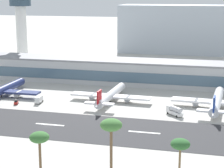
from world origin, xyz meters
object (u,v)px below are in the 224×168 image
object	(u,v)px
airliner_gold_tail_gate_0	(1,91)
palm_tree_0	(39,139)
distant_hotel_block	(196,29)
airliner_navy_tail_gate_2	(217,102)
terminal_building	(125,72)
airliner_red_tail_gate_1	(110,96)
service_fuel_truck_1	(175,111)
control_tower	(21,24)
service_baggage_tug_0	(16,102)
palm_tree_3	(111,127)
palm_tree_2	(180,145)
service_box_truck_2	(39,99)

from	to	relation	value
airliner_gold_tail_gate_0	palm_tree_0	xyz separation A→B (m)	(59.05, -86.09, 10.51)
distant_hotel_block	airliner_navy_tail_gate_2	distance (m)	177.32
terminal_building	distant_hotel_block	xyz separation A→B (m)	(32.06, 133.53, 13.37)
terminal_building	airliner_navy_tail_gate_2	bearing A→B (deg)	-39.30
airliner_red_tail_gate_1	service_fuel_truck_1	world-z (taller)	airliner_red_tail_gate_1
control_tower	distant_hotel_block	bearing A→B (deg)	43.53
airliner_gold_tail_gate_0	airliner_red_tail_gate_1	xyz separation A→B (m)	(54.93, 4.16, -0.14)
service_baggage_tug_0	airliner_navy_tail_gate_2	bearing A→B (deg)	82.02
airliner_red_tail_gate_1	palm_tree_3	bearing A→B (deg)	-163.01
palm_tree_2	service_fuel_truck_1	bearing A→B (deg)	96.80
palm_tree_2	palm_tree_3	world-z (taller)	palm_tree_3
palm_tree_0	palm_tree_3	distance (m)	19.69
airliner_navy_tail_gate_2	service_baggage_tug_0	distance (m)	92.07
palm_tree_2	palm_tree_3	size ratio (longest dim) A/B	0.77
palm_tree_2	terminal_building	bearing A→B (deg)	108.86
service_box_truck_2	service_baggage_tug_0	bearing A→B (deg)	112.30
service_box_truck_2	airliner_red_tail_gate_1	bearing A→B (deg)	-78.00
distant_hotel_block	palm_tree_2	size ratio (longest dim) A/B	9.53
airliner_navy_tail_gate_2	service_box_truck_2	bearing A→B (deg)	100.65
terminal_building	distant_hotel_block	distance (m)	137.98
control_tower	service_box_truck_2	world-z (taller)	control_tower
terminal_building	airliner_red_tail_gate_1	xyz separation A→B (m)	(1.82, -41.92, -3.88)
distant_hotel_block	airliner_gold_tail_gate_0	distance (m)	199.52
airliner_red_tail_gate_1	palm_tree_0	distance (m)	90.97
distant_hotel_block	palm_tree_2	bearing A→B (deg)	-87.82
terminal_building	service_box_truck_2	world-z (taller)	terminal_building
service_fuel_truck_1	palm_tree_2	bearing A→B (deg)	141.46
airliner_red_tail_gate_1	service_baggage_tug_0	xyz separation A→B (m)	(-41.38, -15.17, -1.91)
airliner_gold_tail_gate_0	service_baggage_tug_0	bearing A→B (deg)	-129.29
terminal_building	control_tower	xyz separation A→B (m)	(-77.96, 29.03, 23.57)
palm_tree_0	distant_hotel_block	bearing A→B (deg)	84.39
distant_hotel_block	service_box_truck_2	world-z (taller)	distant_hotel_block
distant_hotel_block	airliner_gold_tail_gate_0	world-z (taller)	distant_hotel_block
airliner_red_tail_gate_1	palm_tree_3	size ratio (longest dim) A/B	2.55
airliner_red_tail_gate_1	service_box_truck_2	xyz separation A→B (m)	(-32.07, -10.23, -1.17)
service_baggage_tug_0	service_box_truck_2	distance (m)	10.57
distant_hotel_block	palm_tree_2	distance (m)	256.24
control_tower	palm_tree_3	xyz separation A→B (m)	(100.79, -151.20, -15.22)
control_tower	palm_tree_3	distance (m)	182.35
terminal_building	service_box_truck_2	distance (m)	60.50
service_fuel_truck_1	palm_tree_2	world-z (taller)	palm_tree_2
airliner_gold_tail_gate_0	service_baggage_tug_0	world-z (taller)	airliner_gold_tail_gate_0
airliner_red_tail_gate_1	palm_tree_2	world-z (taller)	palm_tree_2
control_tower	service_box_truck_2	xyz separation A→B (m)	(47.71, -81.18, -28.61)
distant_hotel_block	airliner_navy_tail_gate_2	world-z (taller)	distant_hotel_block
airliner_gold_tail_gate_0	service_baggage_tug_0	xyz separation A→B (m)	(13.55, -11.01, -2.05)
airliner_navy_tail_gate_2	palm_tree_2	xyz separation A→B (m)	(-9.42, -80.45, 8.53)
terminal_building	airliner_navy_tail_gate_2	xyz separation A→B (m)	(51.22, -41.92, -3.67)
airliner_red_tail_gate_1	airliner_gold_tail_gate_0	bearing A→B (deg)	96.66
airliner_red_tail_gate_1	palm_tree_0	world-z (taller)	palm_tree_0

